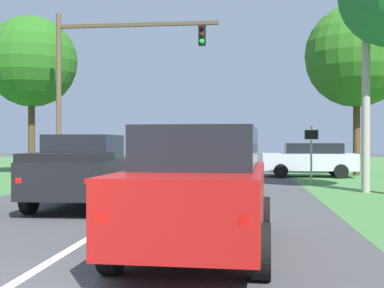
% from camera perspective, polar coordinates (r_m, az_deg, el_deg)
% --- Properties ---
extents(ground_plane, '(120.00, 120.00, 0.00)m').
position_cam_1_polar(ground_plane, '(15.26, -4.53, -6.31)').
color(ground_plane, '#424244').
extents(red_suv_near, '(2.34, 5.02, 1.98)m').
position_cam_1_polar(red_suv_near, '(8.11, 1.04, -4.75)').
color(red_suv_near, '#9E1411').
rests_on(red_suv_near, ground_plane).
extents(pickup_truck_lead, '(2.20, 5.16, 1.93)m').
position_cam_1_polar(pickup_truck_lead, '(13.86, -11.87, -2.89)').
color(pickup_truck_lead, black).
rests_on(pickup_truck_lead, ground_plane).
extents(traffic_light, '(7.51, 0.40, 7.66)m').
position_cam_1_polar(traffic_light, '(23.74, -10.36, 8.27)').
color(traffic_light, brown).
rests_on(traffic_light, ground_plane).
extents(keep_moving_sign, '(0.60, 0.09, 2.38)m').
position_cam_1_polar(keep_moving_sign, '(20.72, 13.30, -0.36)').
color(keep_moving_sign, gray).
rests_on(keep_moving_sign, ground_plane).
extents(oak_tree_right, '(5.31, 5.31, 8.86)m').
position_cam_1_polar(oak_tree_right, '(27.85, 18.08, 9.42)').
color(oak_tree_right, '#4C351E').
rests_on(oak_tree_right, ground_plane).
extents(crossing_suv_far, '(4.56, 2.22, 1.67)m').
position_cam_1_polar(crossing_suv_far, '(25.69, 13.13, -1.65)').
color(crossing_suv_far, silver).
rests_on(crossing_suv_far, ground_plane).
extents(utility_pole_right, '(0.28, 0.28, 9.05)m').
position_cam_1_polar(utility_pole_right, '(18.54, 19.02, 8.87)').
color(utility_pole_right, '#9E998E').
rests_on(utility_pole_right, ground_plane).
extents(extra_tree_1, '(4.82, 4.82, 8.44)m').
position_cam_1_polar(extra_tree_1, '(28.64, -17.65, 8.81)').
color(extra_tree_1, '#4C351E').
rests_on(extra_tree_1, ground_plane).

